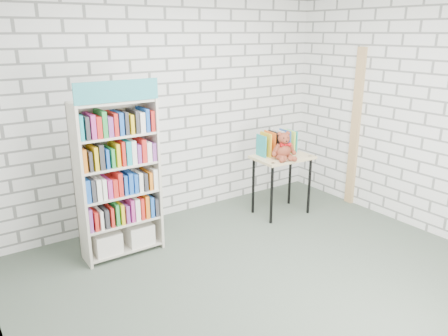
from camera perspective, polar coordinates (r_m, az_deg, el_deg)
ground at (r=4.34m, az=6.18°, el=-14.51°), size 4.50×4.50×0.00m
room_shell at (r=3.72m, az=7.08°, el=9.51°), size 4.52×4.02×2.81m
bookshelf at (r=4.61m, az=-13.66°, el=-1.30°), size 0.83×0.32×1.85m
display_table at (r=5.61m, az=7.60°, el=0.50°), size 0.75×0.53×0.78m
table_books at (r=5.62m, az=6.96°, el=3.32°), size 0.51×0.25×0.30m
teddy_bear at (r=5.42m, az=7.85°, el=2.59°), size 0.32×0.31×0.34m
door_trim at (r=6.09m, az=16.76°, el=4.97°), size 0.05×0.12×2.10m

